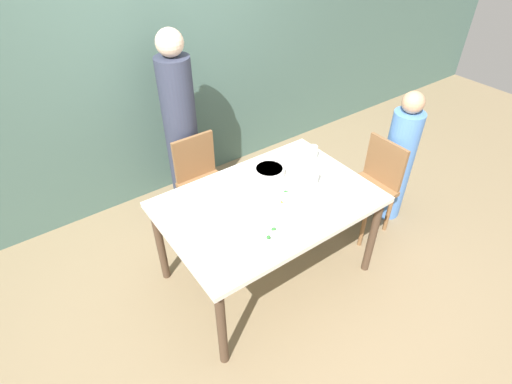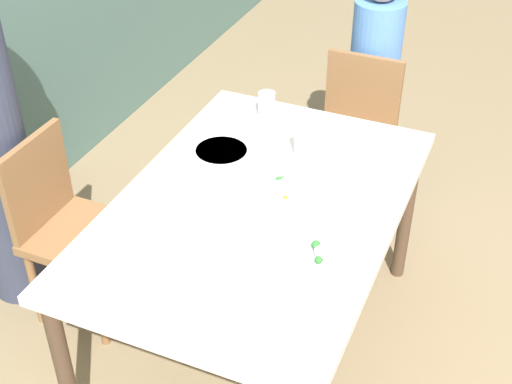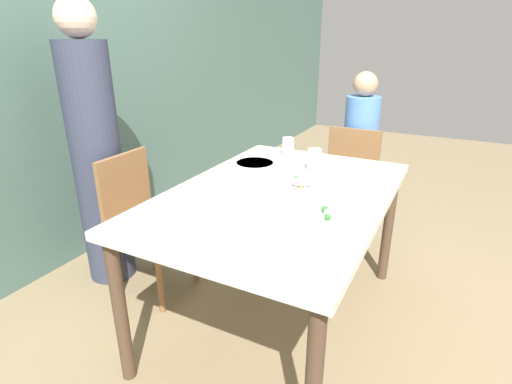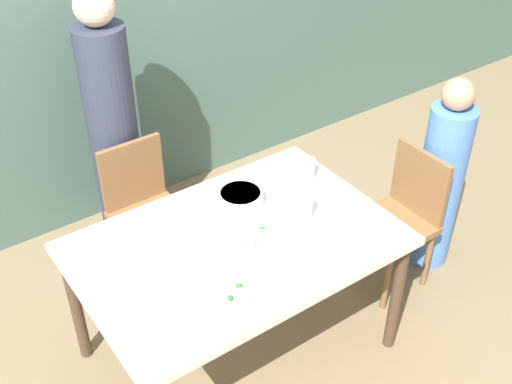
% 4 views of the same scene
% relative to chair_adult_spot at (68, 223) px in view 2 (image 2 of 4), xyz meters
% --- Properties ---
extents(ground_plane, '(10.00, 10.00, 0.00)m').
position_rel_chair_adult_spot_xyz_m(ground_plane, '(0.08, -0.83, -0.46)').
color(ground_plane, '#847051').
extents(dining_table, '(1.48, 0.99, 0.76)m').
position_rel_chair_adult_spot_xyz_m(dining_table, '(0.08, -0.83, 0.22)').
color(dining_table, silver).
rests_on(dining_table, ground_plane).
extents(chair_adult_spot, '(0.40, 0.40, 0.84)m').
position_rel_chair_adult_spot_xyz_m(chair_adult_spot, '(0.00, 0.00, 0.00)').
color(chair_adult_spot, brown).
rests_on(chair_adult_spot, ground_plane).
extents(chair_child_spot, '(0.40, 0.40, 0.84)m').
position_rel_chair_adult_spot_xyz_m(chair_child_spot, '(1.15, -0.89, 0.00)').
color(chair_child_spot, brown).
rests_on(chair_child_spot, ground_plane).
extents(person_child, '(0.26, 0.26, 1.22)m').
position_rel_chair_adult_spot_xyz_m(person_child, '(1.46, -0.89, 0.11)').
color(person_child, '#5184D1').
rests_on(person_child, ground_plane).
extents(bowl_curry, '(0.23, 0.23, 0.07)m').
position_rel_chair_adult_spot_xyz_m(bowl_curry, '(0.26, -0.60, 0.33)').
color(bowl_curry, white).
rests_on(bowl_curry, dining_table).
extents(plate_rice_adult, '(0.21, 0.21, 0.05)m').
position_rel_chair_adult_spot_xyz_m(plate_rice_adult, '(-0.13, -1.14, 0.31)').
color(plate_rice_adult, white).
rests_on(plate_rice_adult, dining_table).
extents(plate_rice_child, '(0.26, 0.26, 0.05)m').
position_rel_chair_adult_spot_xyz_m(plate_rice_child, '(0.19, -0.91, 0.31)').
color(plate_rice_child, white).
rests_on(plate_rice_child, dining_table).
extents(glass_water_tall, '(0.07, 0.07, 0.11)m').
position_rel_chair_adult_spot_xyz_m(glass_water_tall, '(0.68, -0.62, 0.35)').
color(glass_water_tall, silver).
rests_on(glass_water_tall, dining_table).
extents(glass_water_short, '(0.08, 0.08, 0.13)m').
position_rel_chair_adult_spot_xyz_m(glass_water_short, '(0.45, -0.87, 0.36)').
color(glass_water_short, silver).
rests_on(glass_water_short, dining_table).
extents(napkin_folded, '(0.14, 0.14, 0.01)m').
position_rel_chair_adult_spot_xyz_m(napkin_folded, '(-0.50, -0.80, 0.30)').
color(napkin_folded, white).
rests_on(napkin_folded, dining_table).
extents(fork_steel, '(0.18, 0.06, 0.01)m').
position_rel_chair_adult_spot_xyz_m(fork_steel, '(0.52, -0.56, 0.30)').
color(fork_steel, silver).
rests_on(fork_steel, dining_table).
extents(spoon_steel, '(0.17, 0.09, 0.01)m').
position_rel_chair_adult_spot_xyz_m(spoon_steel, '(-0.40, -0.99, 0.30)').
color(spoon_steel, silver).
rests_on(spoon_steel, dining_table).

